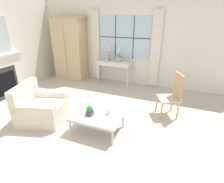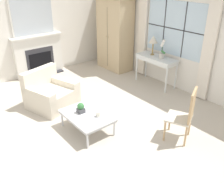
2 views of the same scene
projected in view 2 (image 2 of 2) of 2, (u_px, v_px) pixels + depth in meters
The scene contains 13 objects.
ground_plane at pixel (75, 121), 5.24m from camera, with size 14.00×14.00×0.00m, color #BCB2A3.
wall_back_windowed at pixel (174, 34), 6.33m from camera, with size 7.20×0.14×2.80m.
wall_left at pixel (34, 27), 7.07m from camera, with size 0.06×7.20×2.80m, color silver.
fireplace at pixel (38, 51), 7.27m from camera, with size 0.34×1.49×2.22m.
armoire at pixel (115, 34), 7.60m from camera, with size 1.18×0.63×2.17m.
console_table at pixel (156, 60), 6.63m from camera, with size 1.15×0.46×0.79m.
table_lamp at pixel (153, 40), 6.57m from camera, with size 0.23×0.23×0.52m.
potted_orchid at pixel (162, 52), 6.40m from camera, with size 0.18×0.14×0.50m.
armchair_upholstered at pixel (51, 95), 5.73m from camera, with size 1.14×1.17×0.85m.
side_chair_wooden at pixel (185, 113), 4.44m from camera, with size 0.58×0.58×1.03m.
coffee_table at pixel (87, 116), 4.80m from camera, with size 1.01×0.71×0.36m.
potted_plant_small at pixel (81, 108), 4.81m from camera, with size 0.14×0.14×0.21m.
pillar_candle at pixel (98, 114), 4.70m from camera, with size 0.12×0.12×0.11m.
Camera 2 is at (3.93, -2.17, 2.87)m, focal length 40.00 mm.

